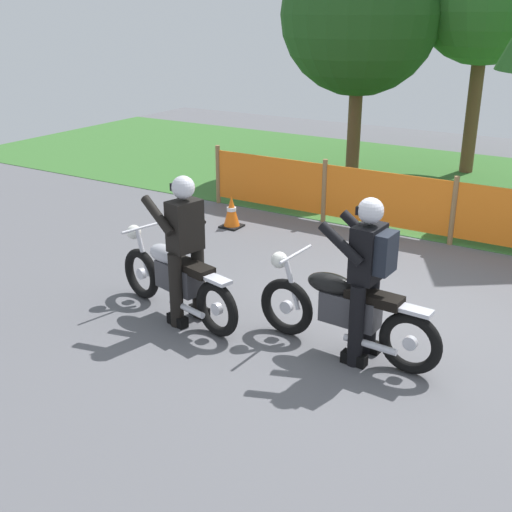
{
  "coord_description": "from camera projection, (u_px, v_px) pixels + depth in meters",
  "views": [
    {
      "loc": [
        2.27,
        -6.39,
        3.35
      ],
      "look_at": [
        -1.02,
        -1.04,
        0.9
      ],
      "focal_mm": 45.14,
      "sensor_mm": 36.0,
      "label": 1
    }
  ],
  "objects": [
    {
      "name": "motorcycle_trailing",
      "position": [
        344.0,
        311.0,
        6.51
      ],
      "size": [
        2.05,
        0.6,
        0.97
      ],
      "rotation": [
        0.0,
        0.0,
        3.09
      ],
      "color": "black",
      "rests_on": "ground"
    },
    {
      "name": "ground",
      "position": [
        379.0,
        319.0,
        7.4
      ],
      "size": [
        24.0,
        24.0,
        0.02
      ],
      "primitive_type": "cube",
      "color": "#5B5B60"
    },
    {
      "name": "rider_lead",
      "position": [
        185.0,
        245.0,
        7.01
      ],
      "size": [
        0.65,
        0.64,
        1.69
      ],
      "rotation": [
        0.0,
        0.0,
        2.91
      ],
      "color": "black",
      "rests_on": "ground"
    },
    {
      "name": "tree_leftmost",
      "position": [
        360.0,
        15.0,
        12.73
      ],
      "size": [
        3.18,
        3.18,
        4.79
      ],
      "color": "brown",
      "rests_on": "ground"
    },
    {
      "name": "rider_trailing",
      "position": [
        367.0,
        271.0,
        6.22
      ],
      "size": [
        0.69,
        0.56,
        1.69
      ],
      "rotation": [
        0.0,
        0.0,
        3.09
      ],
      "color": "black",
      "rests_on": "ground"
    },
    {
      "name": "traffic_cone",
      "position": [
        232.0,
        212.0,
        10.34
      ],
      "size": [
        0.32,
        0.32,
        0.53
      ],
      "color": "black",
      "rests_on": "ground"
    },
    {
      "name": "barrier_fence",
      "position": [
        453.0,
        210.0,
        9.48
      ],
      "size": [
        8.52,
        0.08,
        1.05
      ],
      "color": "olive",
      "rests_on": "ground"
    },
    {
      "name": "grass_verge",
      "position": [
        499.0,
        193.0,
        12.3
      ],
      "size": [
        24.0,
        6.62,
        0.01
      ],
      "primitive_type": "cube",
      "color": "#386B2D",
      "rests_on": "ground"
    },
    {
      "name": "motorcycle_lead",
      "position": [
        175.0,
        278.0,
        7.31
      ],
      "size": [
        1.97,
        0.74,
        0.95
      ],
      "rotation": [
        0.0,
        0.0,
        2.91
      ],
      "color": "black",
      "rests_on": "ground"
    }
  ]
}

